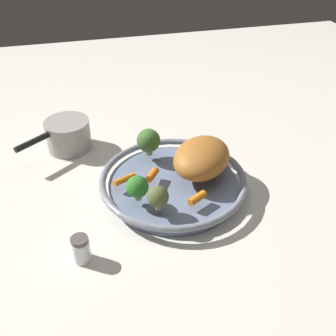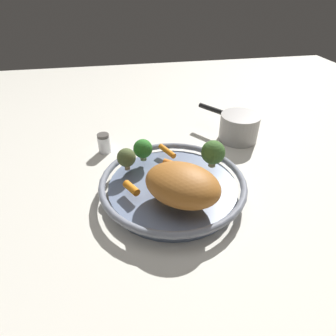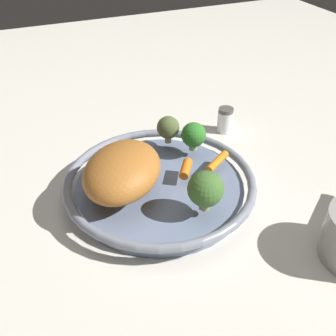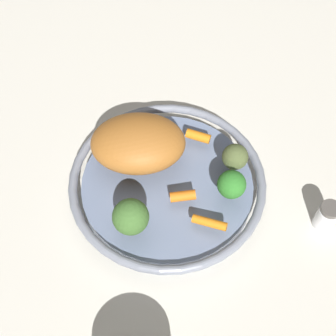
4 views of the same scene
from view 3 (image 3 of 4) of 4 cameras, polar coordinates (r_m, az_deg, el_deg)
The scene contains 10 objects.
ground_plane at distance 0.77m, azimuth -1.13°, elevation -3.97°, with size 2.37×2.37×0.00m, color silver.
serving_bowl at distance 0.75m, azimuth -1.15°, elevation -2.54°, with size 0.35×0.35×0.05m.
roast_chicken_piece at distance 0.69m, azimuth -6.46°, elevation -0.42°, with size 0.17×0.13×0.08m, color #AB6628.
baby_carrot_near_rim at distance 0.81m, azimuth -5.69°, elevation 2.78°, with size 0.02×0.02×0.05m, color orange.
baby_carrot_back at distance 0.77m, azimuth 6.98°, elevation 0.92°, with size 0.01×0.01×0.06m, color orange.
baby_carrot_left at distance 0.75m, azimuth 2.52°, elevation -0.11°, with size 0.02×0.02×0.04m, color orange.
broccoli_floret_mid at distance 0.82m, azimuth 0.02°, elevation 5.69°, with size 0.05×0.05×0.06m.
broccoli_floret_edge at distance 0.65m, azimuth 5.32°, elevation -3.01°, with size 0.06×0.06×0.07m.
broccoli_floret_large at distance 0.80m, azimuth 3.63°, elevation 4.66°, with size 0.05×0.05×0.06m.
salt_shaker at distance 0.96m, azimuth 8.07°, elevation 6.71°, with size 0.04×0.04×0.06m.
Camera 3 is at (-0.55, 0.22, 0.49)m, focal length 43.25 mm.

